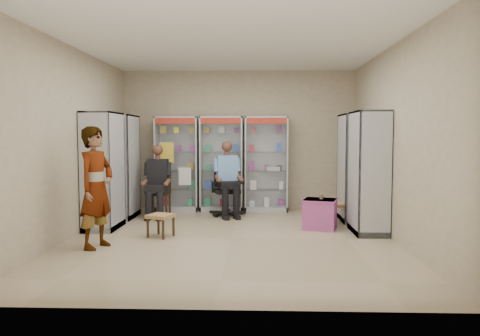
{
  "coord_description": "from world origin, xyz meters",
  "views": [
    {
      "loc": [
        0.4,
        -7.19,
        1.61
      ],
      "look_at": [
        0.12,
        0.7,
        1.05
      ],
      "focal_mm": 35.0,
      "sensor_mm": 36.0,
      "label": 1
    }
  ],
  "objects_px": {
    "wooden_chair": "(159,192)",
    "pink_trunk": "(320,214)",
    "woven_stool_a": "(339,213)",
    "seated_shopkeeper": "(227,181)",
    "cabinet_back_right": "(266,164)",
    "cabinet_right_near": "(368,172)",
    "office_chair": "(227,188)",
    "cabinet_back_mid": "(222,164)",
    "woven_stool_b": "(161,226)",
    "cabinet_left_near": "(103,171)",
    "cabinet_right_far": "(354,168)",
    "cabinet_back_left": "(177,164)",
    "cabinet_left_far": "(122,167)",
    "standing_man": "(96,187)"
  },
  "relations": [
    {
      "from": "cabinet_left_far",
      "to": "pink_trunk",
      "type": "relative_size",
      "value": 3.77
    },
    {
      "from": "cabinet_back_right",
      "to": "standing_man",
      "type": "bearing_deg",
      "value": -126.12
    },
    {
      "from": "cabinet_back_mid",
      "to": "standing_man",
      "type": "xyz_separation_m",
      "value": [
        -1.53,
        -3.4,
        -0.13
      ]
    },
    {
      "from": "cabinet_left_far",
      "to": "cabinet_back_mid",
      "type": "bearing_deg",
      "value": 116.32
    },
    {
      "from": "cabinet_back_right",
      "to": "cabinet_right_near",
      "type": "relative_size",
      "value": 1.0
    },
    {
      "from": "cabinet_right_far",
      "to": "woven_stool_b",
      "type": "distance_m",
      "value": 3.77
    },
    {
      "from": "cabinet_back_mid",
      "to": "woven_stool_b",
      "type": "height_order",
      "value": "cabinet_back_mid"
    },
    {
      "from": "cabinet_back_mid",
      "to": "cabinet_back_right",
      "type": "relative_size",
      "value": 1.0
    },
    {
      "from": "cabinet_right_far",
      "to": "woven_stool_b",
      "type": "height_order",
      "value": "cabinet_right_far"
    },
    {
      "from": "cabinet_left_near",
      "to": "standing_man",
      "type": "height_order",
      "value": "cabinet_left_near"
    },
    {
      "from": "woven_stool_b",
      "to": "cabinet_left_near",
      "type": "bearing_deg",
      "value": 150.53
    },
    {
      "from": "seated_shopkeeper",
      "to": "pink_trunk",
      "type": "distance_m",
      "value": 2.15
    },
    {
      "from": "cabinet_right_near",
      "to": "cabinet_left_near",
      "type": "height_order",
      "value": "same"
    },
    {
      "from": "cabinet_right_far",
      "to": "cabinet_left_near",
      "type": "distance_m",
      "value": 4.55
    },
    {
      "from": "cabinet_back_mid",
      "to": "cabinet_right_far",
      "type": "distance_m",
      "value": 2.82
    },
    {
      "from": "cabinet_left_near",
      "to": "woven_stool_b",
      "type": "height_order",
      "value": "cabinet_left_near"
    },
    {
      "from": "cabinet_back_left",
      "to": "cabinet_left_near",
      "type": "relative_size",
      "value": 1.0
    },
    {
      "from": "cabinet_right_near",
      "to": "woven_stool_a",
      "type": "xyz_separation_m",
      "value": [
        -0.33,
        0.84,
        -0.81
      ]
    },
    {
      "from": "cabinet_back_mid",
      "to": "seated_shopkeeper",
      "type": "relative_size",
      "value": 1.43
    },
    {
      "from": "cabinet_back_left",
      "to": "cabinet_left_far",
      "type": "relative_size",
      "value": 1.0
    },
    {
      "from": "wooden_chair",
      "to": "cabinet_back_mid",
      "type": "bearing_deg",
      "value": 31.31
    },
    {
      "from": "cabinet_right_far",
      "to": "cabinet_left_near",
      "type": "xyz_separation_m",
      "value": [
        -4.46,
        -0.9,
        0.0
      ]
    },
    {
      "from": "woven_stool_b",
      "to": "pink_trunk",
      "type": "bearing_deg",
      "value": 15.94
    },
    {
      "from": "office_chair",
      "to": "woven_stool_a",
      "type": "xyz_separation_m",
      "value": [
        2.1,
        -0.79,
        -0.36
      ]
    },
    {
      "from": "cabinet_back_right",
      "to": "cabinet_left_near",
      "type": "bearing_deg",
      "value": -144.35
    },
    {
      "from": "cabinet_left_far",
      "to": "standing_man",
      "type": "height_order",
      "value": "cabinet_left_far"
    },
    {
      "from": "cabinet_back_mid",
      "to": "cabinet_right_far",
      "type": "xyz_separation_m",
      "value": [
        2.58,
        -1.13,
        0.0
      ]
    },
    {
      "from": "cabinet_back_left",
      "to": "standing_man",
      "type": "height_order",
      "value": "cabinet_back_left"
    },
    {
      "from": "office_chair",
      "to": "woven_stool_b",
      "type": "bearing_deg",
      "value": -129.6
    },
    {
      "from": "cabinet_right_far",
      "to": "woven_stool_a",
      "type": "distance_m",
      "value": 0.92
    },
    {
      "from": "cabinet_right_far",
      "to": "standing_man",
      "type": "bearing_deg",
      "value": 118.9
    },
    {
      "from": "cabinet_back_left",
      "to": "cabinet_left_far",
      "type": "bearing_deg",
      "value": -135.0
    },
    {
      "from": "office_chair",
      "to": "standing_man",
      "type": "relative_size",
      "value": 0.63
    },
    {
      "from": "cabinet_back_left",
      "to": "cabinet_back_mid",
      "type": "height_order",
      "value": "same"
    },
    {
      "from": "woven_stool_a",
      "to": "seated_shopkeeper",
      "type": "bearing_deg",
      "value": 160.63
    },
    {
      "from": "cabinet_right_far",
      "to": "seated_shopkeeper",
      "type": "xyz_separation_m",
      "value": [
        -2.43,
        0.48,
        -0.3
      ]
    },
    {
      "from": "seated_shopkeeper",
      "to": "woven_stool_b",
      "type": "distance_m",
      "value": 2.27
    },
    {
      "from": "pink_trunk",
      "to": "standing_man",
      "type": "xyz_separation_m",
      "value": [
        -3.37,
        -1.49,
        0.61
      ]
    },
    {
      "from": "cabinet_back_left",
      "to": "cabinet_back_mid",
      "type": "bearing_deg",
      "value": 0.0
    },
    {
      "from": "cabinet_back_left",
      "to": "cabinet_left_far",
      "type": "height_order",
      "value": "same"
    },
    {
      "from": "cabinet_back_mid",
      "to": "cabinet_back_right",
      "type": "xyz_separation_m",
      "value": [
        0.95,
        0.0,
        0.0
      ]
    },
    {
      "from": "wooden_chair",
      "to": "office_chair",
      "type": "height_order",
      "value": "office_chair"
    },
    {
      "from": "cabinet_back_left",
      "to": "cabinet_back_right",
      "type": "xyz_separation_m",
      "value": [
        1.9,
        0.0,
        0.0
      ]
    },
    {
      "from": "cabinet_back_right",
      "to": "seated_shopkeeper",
      "type": "height_order",
      "value": "cabinet_back_right"
    },
    {
      "from": "wooden_chair",
      "to": "seated_shopkeeper",
      "type": "height_order",
      "value": "seated_shopkeeper"
    },
    {
      "from": "cabinet_back_right",
      "to": "cabinet_right_near",
      "type": "bearing_deg",
      "value": -53.84
    },
    {
      "from": "wooden_chair",
      "to": "pink_trunk",
      "type": "relative_size",
      "value": 1.77
    },
    {
      "from": "cabinet_right_far",
      "to": "cabinet_left_far",
      "type": "relative_size",
      "value": 1.0
    },
    {
      "from": "cabinet_right_far",
      "to": "seated_shopkeeper",
      "type": "bearing_deg",
      "value": 78.84
    },
    {
      "from": "office_chair",
      "to": "seated_shopkeeper",
      "type": "relative_size",
      "value": 0.79
    }
  ]
}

